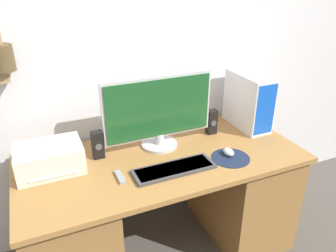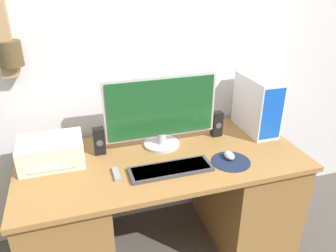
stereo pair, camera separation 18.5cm
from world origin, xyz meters
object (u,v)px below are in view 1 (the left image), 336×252
object	(u,v)px
keyboard	(174,169)
speaker_right	(212,122)
computer_tower	(249,101)
monitor	(159,111)
remote_control	(120,177)
mouse	(229,152)
printer	(50,158)
speaker_left	(98,145)

from	to	relation	value
keyboard	speaker_right	bearing A→B (deg)	37.02
keyboard	speaker_right	size ratio (longest dim) A/B	2.76
computer_tower	speaker_right	distance (m)	0.30
monitor	remote_control	world-z (taller)	monitor
mouse	computer_tower	xyz separation A→B (m)	(0.34, 0.30, 0.16)
keyboard	printer	world-z (taller)	printer
printer	remote_control	size ratio (longest dim) A/B	2.88
computer_tower	speaker_right	size ratio (longest dim) A/B	2.25
remote_control	mouse	bearing A→B (deg)	-2.70
speaker_right	remote_control	xyz separation A→B (m)	(-0.71, -0.27, -0.08)
keyboard	monitor	bearing A→B (deg)	83.95
printer	remote_control	bearing A→B (deg)	-35.40
speaker_left	computer_tower	bearing A→B (deg)	0.53
mouse	speaker_left	world-z (taller)	speaker_left
monitor	remote_control	bearing A→B (deg)	-142.34
keyboard	computer_tower	bearing A→B (deg)	24.11
mouse	printer	xyz separation A→B (m)	(-0.98, 0.26, 0.05)
monitor	speaker_left	distance (m)	0.41
monitor	speaker_right	xyz separation A→B (m)	(0.38, 0.01, -0.15)
mouse	keyboard	bearing A→B (deg)	-177.63
keyboard	speaker_right	xyz separation A→B (m)	(0.41, 0.31, 0.07)
speaker_left	remote_control	size ratio (longest dim) A/B	1.37
monitor	mouse	xyz separation A→B (m)	(0.33, -0.28, -0.21)
keyboard	speaker_left	size ratio (longest dim) A/B	2.76
printer	keyboard	bearing A→B (deg)	-24.03
keyboard	mouse	distance (m)	0.36
monitor	speaker_right	distance (m)	0.41
remote_control	keyboard	bearing A→B (deg)	-8.81
keyboard	remote_control	distance (m)	0.30
keyboard	speaker_left	world-z (taller)	speaker_left
speaker_left	remote_control	distance (m)	0.27
computer_tower	speaker_right	world-z (taller)	computer_tower
monitor	printer	size ratio (longest dim) A/B	1.96
keyboard	computer_tower	distance (m)	0.79
speaker_left	mouse	bearing A→B (deg)	-22.17
mouse	speaker_right	bearing A→B (deg)	79.51
printer	speaker_left	world-z (taller)	speaker_left
computer_tower	monitor	bearing A→B (deg)	-178.67
mouse	speaker_left	bearing A→B (deg)	157.83
monitor	speaker_right	bearing A→B (deg)	2.24
speaker_right	printer	bearing A→B (deg)	-177.96
monitor	mouse	world-z (taller)	monitor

